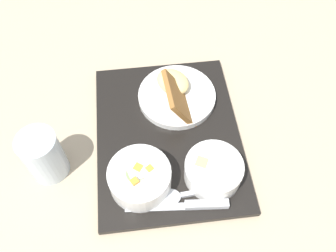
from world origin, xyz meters
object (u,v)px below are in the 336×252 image
at_px(spoon, 178,196).
at_px(knife, 196,205).
at_px(bowl_soup, 213,170).
at_px(plate_main, 176,93).
at_px(glass_water, 45,157).
at_px(bowl_salad, 140,177).

bearing_deg(spoon, knife, 140.60).
height_order(bowl_soup, spoon, bowl_soup).
bearing_deg(plate_main, bowl_soup, -173.70).
relative_size(knife, glass_water, 1.71).
relative_size(bowl_salad, knife, 0.62).
xyz_separation_m(knife, glass_water, (0.15, 0.27, 0.03)).
distance_m(bowl_salad, spoon, 0.08).
relative_size(plate_main, glass_water, 1.54).
height_order(bowl_soup, plate_main, plate_main).
xyz_separation_m(bowl_soup, spoon, (-0.03, 0.08, -0.02)).
bearing_deg(knife, plate_main, -84.38).
height_order(knife, glass_water, glass_water).
xyz_separation_m(bowl_soup, plate_main, (0.21, 0.02, -0.01)).
xyz_separation_m(bowl_salad, spoon, (-0.04, -0.07, -0.03)).
relative_size(spoon, glass_water, 1.36).
height_order(plate_main, spoon, plate_main).
bearing_deg(bowl_salad, glass_water, 64.98).
relative_size(bowl_salad, bowl_soup, 1.06).
bearing_deg(spoon, plate_main, -100.72).
xyz_separation_m(plate_main, spoon, (-0.24, 0.06, -0.01)).
bearing_deg(spoon, glass_water, -25.10).
xyz_separation_m(bowl_salad, plate_main, (0.19, -0.12, -0.01)).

